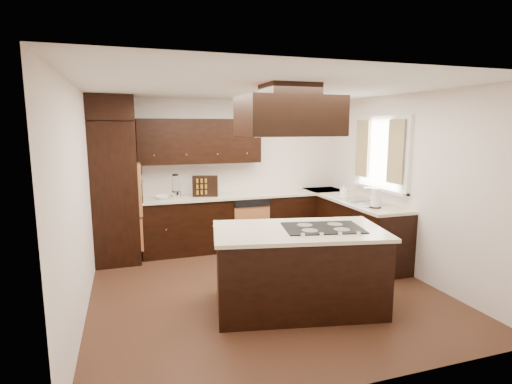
% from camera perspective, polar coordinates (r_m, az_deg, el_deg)
% --- Properties ---
extents(floor, '(4.20, 4.20, 0.02)m').
position_cam_1_polar(floor, '(5.28, 1.02, -13.60)').
color(floor, brown).
rests_on(floor, ground).
extents(ceiling, '(4.20, 4.20, 0.02)m').
position_cam_1_polar(ceiling, '(4.89, 1.10, 14.74)').
color(ceiling, white).
rests_on(ceiling, ground).
extents(wall_back, '(4.20, 0.02, 2.50)m').
position_cam_1_polar(wall_back, '(6.94, -4.66, 2.71)').
color(wall_back, white).
rests_on(wall_back, ground).
extents(wall_front, '(4.20, 0.02, 2.50)m').
position_cam_1_polar(wall_front, '(3.06, 14.18, -6.13)').
color(wall_front, white).
rests_on(wall_front, ground).
extents(wall_left, '(0.02, 4.20, 2.50)m').
position_cam_1_polar(wall_left, '(4.69, -24.08, -1.30)').
color(wall_left, white).
rests_on(wall_left, ground).
extents(wall_right, '(0.02, 4.20, 2.50)m').
position_cam_1_polar(wall_right, '(5.96, 20.61, 1.03)').
color(wall_right, white).
rests_on(wall_right, ground).
extents(oven_column, '(0.65, 0.75, 2.12)m').
position_cam_1_polar(oven_column, '(6.38, -19.45, -0.11)').
color(oven_column, black).
rests_on(oven_column, floor).
extents(wall_oven_face, '(0.05, 0.62, 0.78)m').
position_cam_1_polar(wall_oven_face, '(6.37, -16.34, 0.58)').
color(wall_oven_face, '#C77640').
rests_on(wall_oven_face, oven_column).
extents(base_cabinets_back, '(2.93, 0.60, 0.88)m').
position_cam_1_polar(base_cabinets_back, '(6.80, -3.67, -4.37)').
color(base_cabinets_back, black).
rests_on(base_cabinets_back, floor).
extents(base_cabinets_right, '(0.60, 2.40, 0.88)m').
position_cam_1_polar(base_cabinets_right, '(6.66, 13.27, -4.89)').
color(base_cabinets_right, black).
rests_on(base_cabinets_right, floor).
extents(countertop_back, '(2.93, 0.63, 0.04)m').
position_cam_1_polar(countertop_back, '(6.69, -3.68, -0.57)').
color(countertop_back, beige).
rests_on(countertop_back, base_cabinets_back).
extents(countertop_right, '(0.63, 2.40, 0.04)m').
position_cam_1_polar(countertop_right, '(6.55, 13.31, -1.00)').
color(countertop_right, beige).
rests_on(countertop_right, base_cabinets_right).
extents(upper_cabinets, '(2.00, 0.34, 0.72)m').
position_cam_1_polar(upper_cabinets, '(6.63, -8.00, 7.19)').
color(upper_cabinets, black).
rests_on(upper_cabinets, wall_back).
extents(dishwasher_front, '(0.60, 0.05, 0.72)m').
position_cam_1_polar(dishwasher_front, '(6.61, -0.56, -5.14)').
color(dishwasher_front, '#C77640').
rests_on(dishwasher_front, floor).
extents(window_frame, '(0.06, 1.32, 1.12)m').
position_cam_1_polar(window_frame, '(6.33, 17.43, 5.30)').
color(window_frame, white).
rests_on(window_frame, wall_right).
extents(window_pane, '(0.00, 1.20, 1.00)m').
position_cam_1_polar(window_pane, '(6.35, 17.64, 5.30)').
color(window_pane, white).
rests_on(window_pane, wall_right).
extents(curtain_left, '(0.02, 0.34, 0.90)m').
position_cam_1_polar(curtain_left, '(5.95, 19.32, 5.46)').
color(curtain_left, beige).
rests_on(curtain_left, wall_right).
extents(curtain_right, '(0.02, 0.34, 0.90)m').
position_cam_1_polar(curtain_right, '(6.64, 14.93, 6.02)').
color(curtain_right, beige).
rests_on(curtain_right, wall_right).
extents(sink_rim, '(0.52, 0.84, 0.01)m').
position_cam_1_polar(sink_rim, '(6.27, 15.09, -1.32)').
color(sink_rim, silver).
rests_on(sink_rim, countertop_right).
extents(island, '(1.98, 1.33, 0.88)m').
position_cam_1_polar(island, '(4.64, 6.02, -11.03)').
color(island, black).
rests_on(island, floor).
extents(island_top, '(2.06, 1.41, 0.04)m').
position_cam_1_polar(island_top, '(4.50, 6.12, -5.53)').
color(island_top, beige).
rests_on(island_top, island).
extents(cooktop, '(0.96, 0.73, 0.01)m').
position_cam_1_polar(cooktop, '(4.56, 9.52, -5.06)').
color(cooktop, black).
rests_on(cooktop, island_top).
extents(range_hood, '(1.05, 0.72, 0.42)m').
position_cam_1_polar(range_hood, '(4.39, 4.75, 10.74)').
color(range_hood, black).
rests_on(range_hood, ceiling).
extents(hood_duct, '(0.55, 0.50, 0.13)m').
position_cam_1_polar(hood_duct, '(4.40, 4.80, 14.32)').
color(hood_duct, black).
rests_on(hood_duct, ceiling).
extents(blender_base, '(0.15, 0.15, 0.10)m').
position_cam_1_polar(blender_base, '(6.50, -11.35, -0.39)').
color(blender_base, silver).
rests_on(blender_base, countertop_back).
extents(blender_pitcher, '(0.13, 0.13, 0.26)m').
position_cam_1_polar(blender_pitcher, '(6.47, -11.40, 1.18)').
color(blender_pitcher, silver).
rests_on(blender_pitcher, blender_base).
extents(spice_rack, '(0.42, 0.21, 0.34)m').
position_cam_1_polar(spice_rack, '(6.54, -7.26, 0.84)').
color(spice_rack, black).
rests_on(spice_rack, countertop_back).
extents(mixing_bowl, '(0.25, 0.25, 0.06)m').
position_cam_1_polar(mixing_bowl, '(6.45, -13.23, -0.73)').
color(mixing_bowl, white).
rests_on(mixing_bowl, countertop_back).
extents(soap_bottle, '(0.11, 0.11, 0.18)m').
position_cam_1_polar(soap_bottle, '(6.76, 12.40, 0.29)').
color(soap_bottle, white).
rests_on(soap_bottle, countertop_right).
extents(paper_towel, '(0.17, 0.17, 0.28)m').
position_cam_1_polar(paper_towel, '(5.81, 16.72, -0.86)').
color(paper_towel, white).
rests_on(paper_towel, countertop_right).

